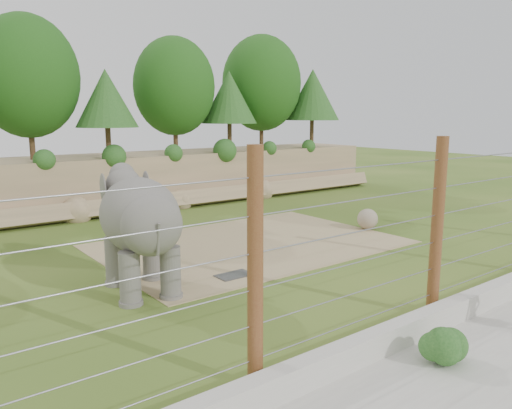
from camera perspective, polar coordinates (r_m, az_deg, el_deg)
ground at (r=14.91m, az=4.72°, el=-7.15°), size 90.00×90.00×0.00m
back_embankment at (r=25.33m, az=-13.94°, el=8.84°), size 30.00×5.52×8.77m
dirt_patch at (r=17.44m, az=-0.70°, el=-4.51°), size 10.00×7.00×0.02m
drain_grate at (r=14.06m, az=-2.53°, el=-8.06°), size 1.00×0.60×0.03m
elephant at (r=12.83m, az=-13.09°, el=-3.17°), size 2.24×4.00×3.06m
stone_ball at (r=20.01m, az=12.63°, el=-1.63°), size 0.80×0.80×0.80m
retaining_wall at (r=11.83m, az=21.53°, el=-11.27°), size 26.00×0.35×0.50m
barrier_fence at (r=11.59m, az=19.98°, el=-2.57°), size 20.26×0.26×4.00m
walkway_shrub at (r=9.96m, az=19.95°, el=-14.70°), size 0.68×0.68×0.68m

